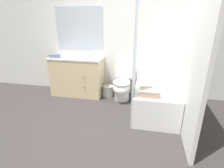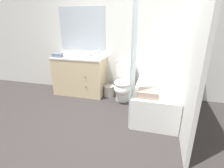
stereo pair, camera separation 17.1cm
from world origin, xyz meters
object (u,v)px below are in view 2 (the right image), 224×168
(toilet, at_px, (123,85))
(tissue_box, at_px, (89,55))
(bathtub, at_px, (156,98))
(soap_dispenser, at_px, (99,55))
(vanity_cabinet, at_px, (80,75))
(sink_faucet, at_px, (82,54))
(hand_towel_folded, at_px, (58,55))
(bath_towel_folded, at_px, (148,94))
(wastebasket, at_px, (109,91))

(toilet, height_order, tissue_box, tissue_box)
(toilet, relative_size, tissue_box, 4.98)
(bathtub, bearing_deg, soap_dispenser, 162.18)
(vanity_cabinet, xyz_separation_m, sink_faucet, (-0.00, 0.18, 0.46))
(sink_faucet, relative_size, toilet, 0.20)
(vanity_cabinet, bearing_deg, sink_faucet, 90.00)
(tissue_box, bearing_deg, hand_towel_folded, -160.51)
(tissue_box, bearing_deg, sink_faucet, 152.78)
(bathtub, xyz_separation_m, bath_towel_folded, (-0.13, -0.53, 0.31))
(wastebasket, relative_size, bath_towel_folded, 0.80)
(bathtub, xyz_separation_m, hand_towel_folded, (-2.17, 0.30, 0.65))
(vanity_cabinet, bearing_deg, soap_dispenser, -5.65)
(wastebasket, height_order, tissue_box, tissue_box)
(toilet, bearing_deg, vanity_cabinet, 174.94)
(vanity_cabinet, xyz_separation_m, tissue_box, (0.21, 0.08, 0.47))
(vanity_cabinet, xyz_separation_m, bathtub, (1.73, -0.45, -0.18))
(sink_faucet, bearing_deg, bath_towel_folded, -35.88)
(sink_faucet, height_order, bathtub, sink_faucet)
(vanity_cabinet, relative_size, tissue_box, 8.06)
(wastebasket, xyz_separation_m, bath_towel_folded, (0.91, -0.97, 0.45))
(wastebasket, bearing_deg, sink_faucet, 164.59)
(hand_towel_folded, xyz_separation_m, bath_towel_folded, (2.05, -0.83, -0.34))
(soap_dispenser, distance_m, hand_towel_folded, 0.93)
(soap_dispenser, bearing_deg, tissue_box, 155.91)
(bathtub, xyz_separation_m, soap_dispenser, (-1.25, 0.40, 0.69))
(bathtub, bearing_deg, sink_faucet, 159.96)
(tissue_box, xyz_separation_m, hand_towel_folded, (-0.64, -0.23, -0.00))
(tissue_box, bearing_deg, soap_dispenser, -24.09)
(vanity_cabinet, distance_m, hand_towel_folded, 0.66)
(wastebasket, distance_m, tissue_box, 0.94)
(hand_towel_folded, bearing_deg, vanity_cabinet, 18.88)
(sink_faucet, distance_m, tissue_box, 0.23)
(soap_dispenser, bearing_deg, toilet, -4.54)
(soap_dispenser, relative_size, hand_towel_folded, 0.88)
(tissue_box, bearing_deg, wastebasket, -10.04)
(vanity_cabinet, relative_size, toilet, 1.62)
(hand_towel_folded, bearing_deg, bath_towel_folded, -22.12)
(bathtub, distance_m, soap_dispenser, 1.48)
(toilet, bearing_deg, bath_towel_folded, -57.48)
(vanity_cabinet, distance_m, toilet, 1.05)
(hand_towel_folded, bearing_deg, soap_dispenser, 6.24)
(sink_faucet, distance_m, toilet, 1.22)
(tissue_box, xyz_separation_m, soap_dispenser, (0.28, -0.13, 0.04))
(hand_towel_folded, bearing_deg, wastebasket, 6.96)
(bathtub, relative_size, wastebasket, 5.78)
(toilet, relative_size, soap_dispenser, 3.87)
(sink_faucet, relative_size, bath_towel_folded, 0.46)
(toilet, bearing_deg, soap_dispenser, 175.46)
(bath_towel_folded, bearing_deg, bathtub, 76.69)
(bathtub, distance_m, tissue_box, 1.74)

